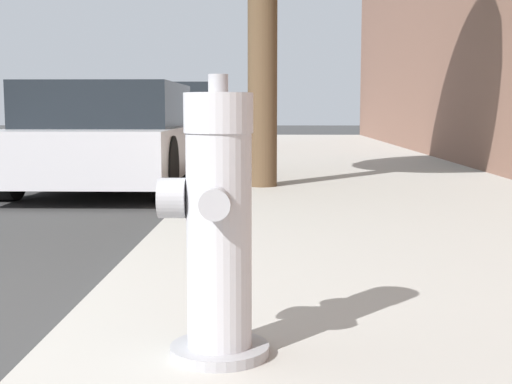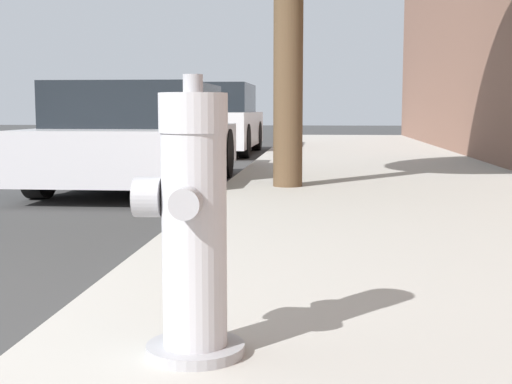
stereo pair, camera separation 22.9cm
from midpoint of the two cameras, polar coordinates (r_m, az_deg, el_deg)
The scene contains 3 objects.
fire_hydrant at distance 2.28m, azimuth -5.99°, elevation -2.99°, with size 0.35×0.35×0.90m.
parked_car_near at distance 8.79m, azimuth -12.17°, elevation 4.32°, with size 1.84×4.06×1.25m.
parked_car_mid at distance 15.26m, azimuth -6.88°, elevation 5.69°, with size 1.82×4.24×1.48m.
Camera 1 is at (2.61, -2.47, 0.95)m, focal length 50.00 mm.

